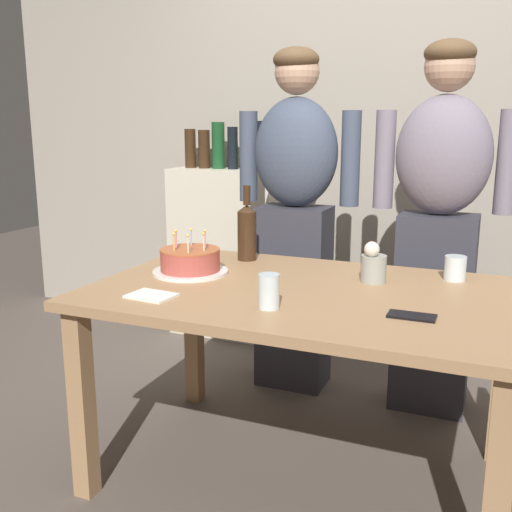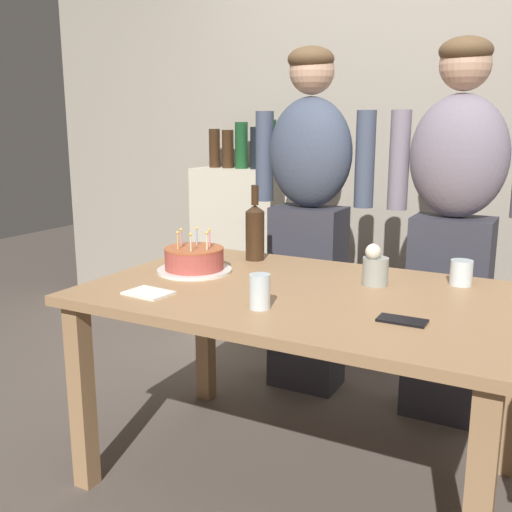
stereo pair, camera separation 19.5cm
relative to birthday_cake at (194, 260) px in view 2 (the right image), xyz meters
The scene contains 13 objects.
ground_plane 0.93m from the birthday_cake, ahead, with size 10.00×10.00×0.00m, color #564C44.
back_wall 1.66m from the birthday_cake, 72.14° to the left, with size 5.20×0.10×2.60m, color #9E9384.
dining_table 0.51m from the birthday_cake, ahead, with size 1.50×0.96×0.74m.
birthday_cake is the anchor object (origin of this frame).
water_glass_near 0.54m from the birthday_cake, 33.73° to the right, with size 0.07×0.07×0.11m, color silver.
water_glass_far 1.01m from the birthday_cake, 16.81° to the left, with size 0.08×0.08×0.09m, color silver.
wine_bottle 0.33m from the birthday_cake, 69.91° to the left, with size 0.08×0.08×0.32m.
cell_phone 0.91m from the birthday_cake, 13.77° to the right, with size 0.14×0.07×0.01m, color black.
napkin_stack 0.34m from the birthday_cake, 83.89° to the right, with size 0.16×0.12×0.01m, color white.
flower_vase 0.70m from the birthday_cake, 11.87° to the left, with size 0.09×0.09×0.16m.
person_man_bearded 0.76m from the birthday_cake, 76.42° to the left, with size 0.61×0.27×1.66m.
person_woman_cardigan 1.13m from the birthday_cake, 40.69° to the left, with size 0.61×0.27×1.66m.
shelf_cabinet 1.39m from the birthday_cake, 109.68° to the left, with size 0.68×0.30×1.34m.
Camera 2 is at (0.81, -1.86, 1.32)m, focal length 41.63 mm.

